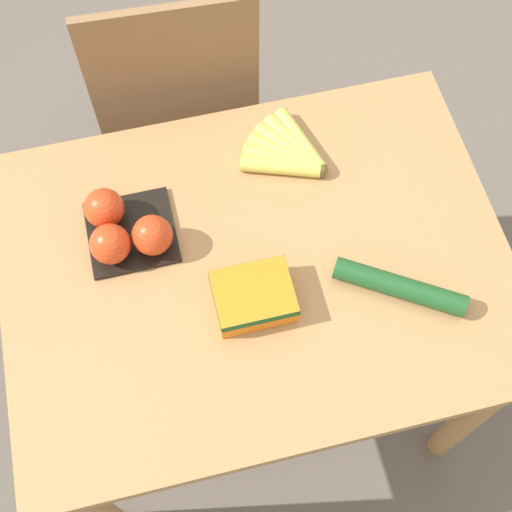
# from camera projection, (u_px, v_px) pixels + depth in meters

# --- Properties ---
(ground_plane) EXTENTS (12.00, 12.00, 0.00)m
(ground_plane) POSITION_uv_depth(u_px,v_px,m) (256.00, 373.00, 2.11)
(ground_plane) COLOR #665B51
(dining_table) EXTENTS (1.02, 0.77, 0.76)m
(dining_table) POSITION_uv_depth(u_px,v_px,m) (256.00, 289.00, 1.55)
(dining_table) COLOR #B27F4C
(dining_table) RESTS_ON ground_plane
(chair) EXTENTS (0.44, 0.42, 1.00)m
(chair) POSITION_uv_depth(u_px,v_px,m) (179.00, 115.00, 1.91)
(chair) COLOR #8E6642
(chair) RESTS_ON ground_plane
(banana_bunch) EXTENTS (0.18, 0.19, 0.04)m
(banana_bunch) POSITION_uv_depth(u_px,v_px,m) (289.00, 153.00, 1.53)
(banana_bunch) COLOR brown
(banana_bunch) RESTS_ON dining_table
(tomato_pack) EXTENTS (0.18, 0.18, 0.09)m
(tomato_pack) POSITION_uv_depth(u_px,v_px,m) (124.00, 230.00, 1.42)
(tomato_pack) COLOR black
(tomato_pack) RESTS_ON dining_table
(carrot_bag) EXTENTS (0.15, 0.12, 0.06)m
(carrot_bag) POSITION_uv_depth(u_px,v_px,m) (254.00, 296.00, 1.37)
(carrot_bag) COLOR orange
(carrot_bag) RESTS_ON dining_table
(cucumber_near) EXTENTS (0.24, 0.18, 0.04)m
(cucumber_near) POSITION_uv_depth(u_px,v_px,m) (400.00, 287.00, 1.39)
(cucumber_near) COLOR #1E5123
(cucumber_near) RESTS_ON dining_table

